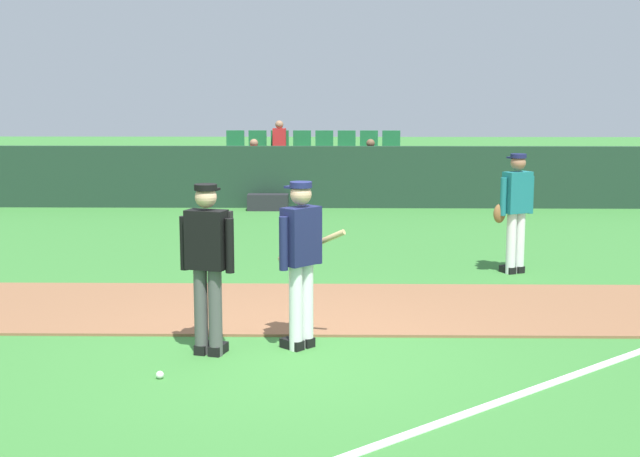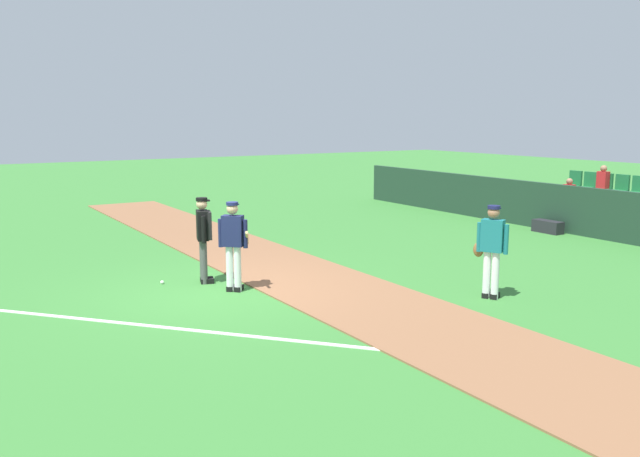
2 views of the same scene
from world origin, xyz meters
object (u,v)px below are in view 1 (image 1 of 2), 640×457
at_px(batter_navy_jersey, 301,258).
at_px(runner_teal_jersey, 516,209).
at_px(umpire_home_plate, 208,259).
at_px(equipment_bag, 268,202).
at_px(baseball, 160,375).

bearing_deg(batter_navy_jersey, runner_teal_jersey, 52.27).
relative_size(batter_navy_jersey, runner_teal_jersey, 1.00).
height_order(umpire_home_plate, equipment_bag, umpire_home_plate).
height_order(baseball, equipment_bag, equipment_bag).
xyz_separation_m(baseball, equipment_bag, (0.16, 11.56, 0.14)).
height_order(batter_navy_jersey, baseball, batter_navy_jersey).
distance_m(umpire_home_plate, baseball, 1.29).
distance_m(runner_teal_jersey, equipment_bag, 7.89).
height_order(umpire_home_plate, runner_teal_jersey, same).
bearing_deg(umpire_home_plate, batter_navy_jersey, 13.89).
bearing_deg(umpire_home_plate, baseball, -114.72).
xyz_separation_m(runner_teal_jersey, equipment_bag, (-4.12, 6.69, -0.78)).
bearing_deg(equipment_bag, runner_teal_jersey, -58.35).
bearing_deg(runner_teal_jersey, umpire_home_plate, -133.79).
distance_m(umpire_home_plate, equipment_bag, 10.81).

